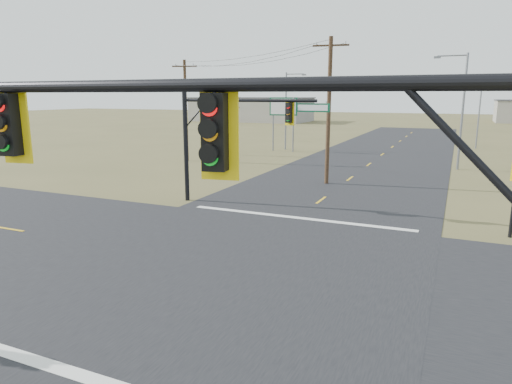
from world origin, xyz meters
TOP-DOWN VIEW (x-y plane):
  - ground at (0.00, 0.00)m, footprint 320.00×320.00m
  - road_ew at (0.00, 0.00)m, footprint 160.00×14.00m
  - road_ns at (0.00, 0.00)m, footprint 14.00×160.00m
  - stop_bar_near at (0.00, -7.50)m, footprint 12.00×0.40m
  - stop_bar_far at (0.00, 7.50)m, footprint 12.00×0.40m
  - mast_arm_near at (4.55, -8.92)m, footprint 10.34×0.49m
  - mast_arm_far at (-4.39, 8.77)m, footprint 8.83×0.50m
  - utility_pole_near at (-1.15, 17.41)m, footprint 2.49×0.44m
  - utility_pole_far at (-16.75, 23.44)m, footprint 2.19×1.03m
  - highway_sign at (-10.93, 34.52)m, footprint 3.23×0.29m
  - streetlight_a at (7.29, 28.29)m, footprint 2.71×0.33m
  - streetlight_b at (9.20, 46.37)m, footprint 2.42×0.30m
  - streetlight_c at (-11.06, 36.25)m, footprint 2.46×0.26m
  - bare_tree_a at (-16.08, 28.97)m, footprint 3.03×3.03m
  - bare_tree_b at (-22.13, 45.02)m, footprint 3.37×3.37m
  - warehouse_left at (-40.00, 90.00)m, footprint 28.00×14.00m

SIDE VIEW (x-z plane):
  - ground at x=0.00m, z-range 0.00..0.00m
  - road_ew at x=0.00m, z-range 0.00..0.02m
  - road_ns at x=0.00m, z-range 0.00..0.02m
  - stop_bar_near at x=0.00m, z-range 0.03..0.03m
  - stop_bar_far at x=0.00m, z-range 0.03..0.03m
  - warehouse_left at x=-40.00m, z-range 0.00..5.50m
  - highway_sign at x=-10.93m, z-range 1.26..7.31m
  - mast_arm_far at x=-4.39m, z-range 1.49..8.09m
  - streetlight_b at x=9.20m, z-range 0.53..9.20m
  - utility_pole_far at x=-16.75m, z-range 0.18..9.73m
  - streetlight_c at x=-11.06m, z-range 0.54..9.39m
  - bare_tree_a at x=-16.08m, z-range 1.83..8.11m
  - mast_arm_near at x=4.55m, z-range 1.61..8.62m
  - utility_pole_near at x=-1.15m, z-range 0.18..10.39m
  - streetlight_a at x=7.29m, z-range 0.60..10.31m
  - bare_tree_b at x=-22.13m, z-range 2.07..8.96m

